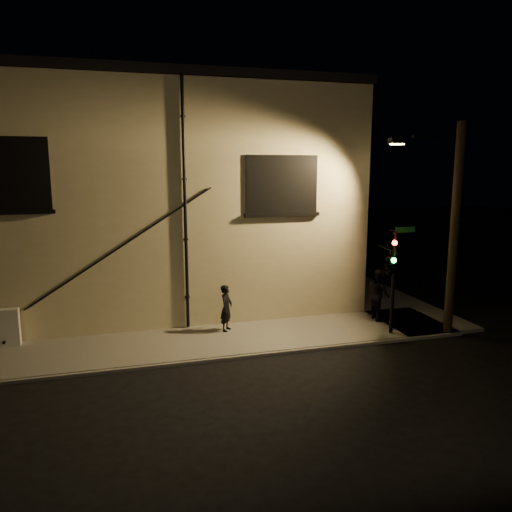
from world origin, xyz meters
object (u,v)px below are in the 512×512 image
object	(u,v)px
pedestrian_b	(379,294)
streetlamp_pole	(451,225)
traffic_signal	(390,264)
pedestrian_a	(226,308)

from	to	relation	value
pedestrian_b	streetlamp_pole	bearing A→B (deg)	-137.94
traffic_signal	pedestrian_b	bearing A→B (deg)	70.67
traffic_signal	streetlamp_pole	xyz separation A→B (m)	(2.02, -0.23, 1.23)
traffic_signal	streetlamp_pole	world-z (taller)	streetlamp_pole
pedestrian_b	streetlamp_pole	world-z (taller)	streetlamp_pole
pedestrian_a	pedestrian_b	xyz separation A→B (m)	(5.60, -0.27, 0.15)
pedestrian_a	traffic_signal	distance (m)	5.61
pedestrian_a	streetlamp_pole	xyz separation A→B (m)	(7.07, -2.07, 2.83)
pedestrian_a	pedestrian_b	bearing A→B (deg)	-59.15
pedestrian_a	streetlamp_pole	distance (m)	7.89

